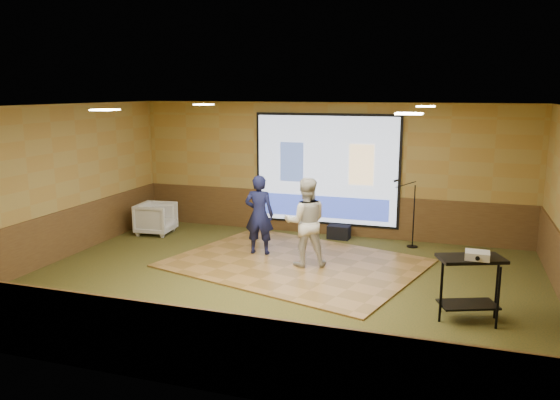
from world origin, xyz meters
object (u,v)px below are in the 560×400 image
(dance_floor, at_px, (295,263))
(player_right, at_px, (306,222))
(duffel_bag, at_px, (339,232))
(mic_stand, at_px, (411,224))
(projector_screen, at_px, (326,171))
(player_left, at_px, (259,215))
(projector, at_px, (477,255))
(banquet_chair, at_px, (156,218))
(av_table, at_px, (470,276))

(dance_floor, distance_m, player_right, 0.88)
(dance_floor, distance_m, duffel_bag, 2.10)
(player_right, height_order, duffel_bag, player_right)
(mic_stand, bearing_deg, duffel_bag, 154.04)
(projector_screen, bearing_deg, player_left, -114.02)
(projector, bearing_deg, player_right, 151.83)
(mic_stand, distance_m, duffel_bag, 1.61)
(banquet_chair, distance_m, duffel_bag, 4.20)
(projector, bearing_deg, duffel_bag, 127.45)
(player_left, relative_size, duffel_bag, 3.32)
(projector_screen, bearing_deg, projector, -52.60)
(player_right, bearing_deg, player_left, -42.98)
(duffel_bag, bearing_deg, mic_stand, -6.32)
(projector, distance_m, mic_stand, 3.90)
(player_left, distance_m, player_right, 1.17)
(player_right, bearing_deg, projector, 129.43)
(dance_floor, height_order, player_left, player_left)
(projector, distance_m, banquet_chair, 7.50)
(projector, relative_size, mic_stand, 0.23)
(projector_screen, bearing_deg, av_table, -52.69)
(dance_floor, relative_size, duffel_bag, 9.25)
(mic_stand, relative_size, banquet_chair, 1.81)
(banquet_chair, bearing_deg, projector_screen, -77.65)
(projector_screen, height_order, player_right, projector_screen)
(projector, bearing_deg, projector_screen, 129.14)
(player_right, xyz_separation_m, duffel_bag, (0.18, 2.15, -0.71))
(player_right, distance_m, av_table, 3.30)
(player_left, bearing_deg, av_table, 146.16)
(player_left, height_order, av_table, player_left)
(projector_screen, bearing_deg, player_right, -85.29)
(projector_screen, height_order, projector, projector_screen)
(player_left, relative_size, banquet_chair, 2.00)
(player_right, xyz_separation_m, mic_stand, (1.75, 1.98, -0.37))
(projector_screen, relative_size, banquet_chair, 4.17)
(dance_floor, xyz_separation_m, mic_stand, (1.97, 1.88, 0.48))
(duffel_bag, bearing_deg, projector, -54.29)
(projector_screen, height_order, av_table, projector_screen)
(player_left, height_order, banquet_chair, player_left)
(player_left, xyz_separation_m, projector, (4.03, -2.14, 0.17))
(mic_stand, relative_size, duffel_bag, 2.99)
(av_table, height_order, duffel_bag, av_table)
(projector, height_order, mic_stand, mic_stand)
(dance_floor, xyz_separation_m, player_right, (0.23, -0.10, 0.85))
(projector_screen, xyz_separation_m, duffel_bag, (0.38, -0.27, -1.33))
(av_table, xyz_separation_m, projector, (0.07, -0.08, 0.34))
(player_right, height_order, projector, player_right)
(projector_screen, distance_m, dance_floor, 2.74)
(projector_screen, relative_size, projector, 10.18)
(player_left, distance_m, banquet_chair, 2.99)
(player_left, xyz_separation_m, duffel_bag, (1.26, 1.71, -0.68))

